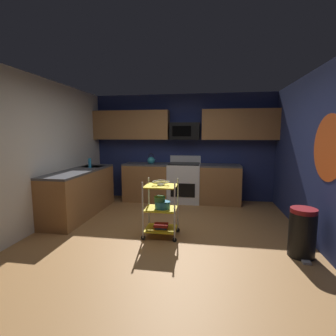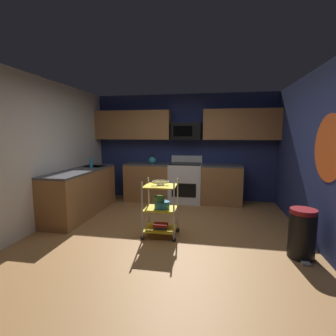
{
  "view_description": "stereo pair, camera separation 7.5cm",
  "coord_description": "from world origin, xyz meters",
  "px_view_note": "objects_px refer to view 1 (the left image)",
  "views": [
    {
      "loc": [
        0.64,
        -3.87,
        1.63
      ],
      "look_at": [
        -0.04,
        0.39,
        1.05
      ],
      "focal_mm": 26.97,
      "sensor_mm": 36.0,
      "label": 1
    },
    {
      "loc": [
        0.72,
        -3.86,
        1.63
      ],
      "look_at": [
        -0.04,
        0.39,
        1.05
      ],
      "focal_mm": 26.97,
      "sensor_mm": 36.0,
      "label": 2
    }
  ],
  "objects_px": {
    "fruit_bowl": "(161,183)",
    "trash_can": "(302,233)",
    "rolling_cart": "(161,209)",
    "book_stack": "(161,226)",
    "dish_soap_bottle": "(90,163)",
    "oven_range": "(184,182)",
    "mixing_bowl_small": "(160,199)",
    "mixing_bowl_large": "(162,205)",
    "kettle": "(151,160)",
    "microwave": "(185,131)"
  },
  "relations": [
    {
      "from": "fruit_bowl",
      "to": "trash_can",
      "type": "height_order",
      "value": "fruit_bowl"
    },
    {
      "from": "rolling_cart",
      "to": "book_stack",
      "type": "distance_m",
      "value": 0.29
    },
    {
      "from": "book_stack",
      "to": "dish_soap_bottle",
      "type": "bearing_deg",
      "value": 146.47
    },
    {
      "from": "fruit_bowl",
      "to": "dish_soap_bottle",
      "type": "height_order",
      "value": "dish_soap_bottle"
    },
    {
      "from": "oven_range",
      "to": "fruit_bowl",
      "type": "height_order",
      "value": "oven_range"
    },
    {
      "from": "oven_range",
      "to": "rolling_cart",
      "type": "xyz_separation_m",
      "value": [
        -0.16,
        -2.15,
        -0.03
      ]
    },
    {
      "from": "fruit_bowl",
      "to": "dish_soap_bottle",
      "type": "xyz_separation_m",
      "value": [
        -1.76,
        1.17,
        0.14
      ]
    },
    {
      "from": "mixing_bowl_small",
      "to": "mixing_bowl_large",
      "type": "bearing_deg",
      "value": 24.68
    },
    {
      "from": "dish_soap_bottle",
      "to": "trash_can",
      "type": "height_order",
      "value": "dish_soap_bottle"
    },
    {
      "from": "oven_range",
      "to": "kettle",
      "type": "bearing_deg",
      "value": -179.73
    },
    {
      "from": "oven_range",
      "to": "microwave",
      "type": "relative_size",
      "value": 1.57
    },
    {
      "from": "kettle",
      "to": "trash_can",
      "type": "xyz_separation_m",
      "value": [
        2.64,
        -2.51,
        -0.67
      ]
    },
    {
      "from": "oven_range",
      "to": "microwave",
      "type": "xyz_separation_m",
      "value": [
        -0.0,
        0.1,
        1.22
      ]
    },
    {
      "from": "oven_range",
      "to": "book_stack",
      "type": "height_order",
      "value": "oven_range"
    },
    {
      "from": "fruit_bowl",
      "to": "mixing_bowl_small",
      "type": "relative_size",
      "value": 1.49
    },
    {
      "from": "oven_range",
      "to": "mixing_bowl_large",
      "type": "xyz_separation_m",
      "value": [
        -0.14,
        -2.15,
        0.04
      ]
    },
    {
      "from": "book_stack",
      "to": "trash_can",
      "type": "distance_m",
      "value": 2.03
    },
    {
      "from": "microwave",
      "to": "dish_soap_bottle",
      "type": "relative_size",
      "value": 3.5
    },
    {
      "from": "rolling_cart",
      "to": "book_stack",
      "type": "height_order",
      "value": "rolling_cart"
    },
    {
      "from": "fruit_bowl",
      "to": "kettle",
      "type": "bearing_deg",
      "value": 106.82
    },
    {
      "from": "rolling_cart",
      "to": "fruit_bowl",
      "type": "distance_m",
      "value": 0.42
    },
    {
      "from": "book_stack",
      "to": "dish_soap_bottle",
      "type": "height_order",
      "value": "dish_soap_bottle"
    },
    {
      "from": "fruit_bowl",
      "to": "book_stack",
      "type": "xyz_separation_m",
      "value": [
        -0.0,
        -0.0,
        -0.71
      ]
    },
    {
      "from": "book_stack",
      "to": "mixing_bowl_large",
      "type": "bearing_deg",
      "value": 0.0
    },
    {
      "from": "rolling_cart",
      "to": "kettle",
      "type": "height_order",
      "value": "kettle"
    },
    {
      "from": "kettle",
      "to": "dish_soap_bottle",
      "type": "distance_m",
      "value": 1.48
    },
    {
      "from": "mixing_bowl_small",
      "to": "trash_can",
      "type": "relative_size",
      "value": 0.28
    },
    {
      "from": "microwave",
      "to": "dish_soap_bottle",
      "type": "distance_m",
      "value": 2.31
    },
    {
      "from": "fruit_bowl",
      "to": "kettle",
      "type": "xyz_separation_m",
      "value": [
        -0.65,
        2.15,
        0.12
      ]
    },
    {
      "from": "mixing_bowl_large",
      "to": "book_stack",
      "type": "xyz_separation_m",
      "value": [
        -0.02,
        -0.0,
        -0.35
      ]
    },
    {
      "from": "microwave",
      "to": "book_stack",
      "type": "bearing_deg",
      "value": -94.11
    },
    {
      "from": "rolling_cart",
      "to": "kettle",
      "type": "xyz_separation_m",
      "value": [
        -0.65,
        2.15,
        0.54
      ]
    },
    {
      "from": "trash_can",
      "to": "dish_soap_bottle",
      "type": "bearing_deg",
      "value": 157.74
    },
    {
      "from": "oven_range",
      "to": "dish_soap_bottle",
      "type": "relative_size",
      "value": 5.5
    },
    {
      "from": "mixing_bowl_large",
      "to": "dish_soap_bottle",
      "type": "relative_size",
      "value": 1.26
    },
    {
      "from": "mixing_bowl_large",
      "to": "kettle",
      "type": "bearing_deg",
      "value": 107.4
    },
    {
      "from": "microwave",
      "to": "trash_can",
      "type": "height_order",
      "value": "microwave"
    },
    {
      "from": "microwave",
      "to": "mixing_bowl_small",
      "type": "distance_m",
      "value": 2.52
    },
    {
      "from": "mixing_bowl_large",
      "to": "book_stack",
      "type": "height_order",
      "value": "mixing_bowl_large"
    },
    {
      "from": "mixing_bowl_small",
      "to": "kettle",
      "type": "bearing_deg",
      "value": 106.28
    },
    {
      "from": "microwave",
      "to": "trash_can",
      "type": "bearing_deg",
      "value": -55.14
    },
    {
      "from": "mixing_bowl_small",
      "to": "book_stack",
      "type": "xyz_separation_m",
      "value": [
        0.02,
        0.02,
        -0.45
      ]
    },
    {
      "from": "microwave",
      "to": "book_stack",
      "type": "xyz_separation_m",
      "value": [
        -0.16,
        -2.25,
        -1.54
      ]
    },
    {
      "from": "microwave",
      "to": "trash_can",
      "type": "distance_m",
      "value": 3.48
    },
    {
      "from": "mixing_bowl_large",
      "to": "book_stack",
      "type": "bearing_deg",
      "value": -180.0
    },
    {
      "from": "fruit_bowl",
      "to": "mixing_bowl_large",
      "type": "relative_size",
      "value": 1.08
    },
    {
      "from": "mixing_bowl_small",
      "to": "kettle",
      "type": "distance_m",
      "value": 2.29
    },
    {
      "from": "microwave",
      "to": "kettle",
      "type": "distance_m",
      "value": 1.08
    },
    {
      "from": "mixing_bowl_large",
      "to": "dish_soap_bottle",
      "type": "bearing_deg",
      "value": 146.82
    },
    {
      "from": "oven_range",
      "to": "mixing_bowl_small",
      "type": "xyz_separation_m",
      "value": [
        -0.18,
        -2.17,
        0.14
      ]
    }
  ]
}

